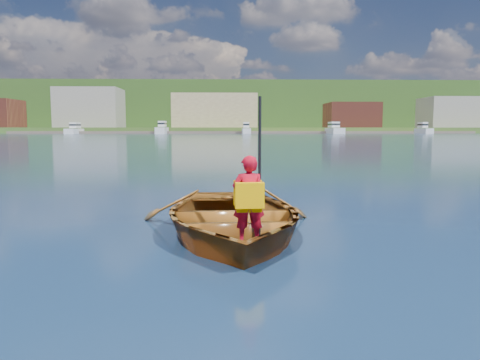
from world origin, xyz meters
TOP-DOWN VIEW (x-y plane):
  - ground at (0.00, 0.00)m, footprint 600.00×600.00m
  - rowboat at (-0.96, -0.33)m, footprint 2.97×4.01m
  - child_paddler at (-0.76, -1.22)m, footprint 0.40×0.36m
  - shoreline at (0.00, 236.61)m, footprint 400.00×140.00m
  - dock at (10.25, 148.00)m, footprint 159.98×12.71m
  - waterfront_buildings at (-7.74, 165.00)m, footprint 202.00×16.00m
  - marina_yachts at (-7.92, 143.31)m, footprint 144.79×13.17m
  - hillside_trees at (33.06, 227.05)m, footprint 297.86×81.52m

SIDE VIEW (x-z plane):
  - ground at x=0.00m, z-range 0.00..0.00m
  - rowboat at x=-0.96m, z-range -0.15..0.65m
  - dock at x=10.25m, z-range 0.00..0.80m
  - child_paddler at x=-0.76m, z-range -0.24..1.52m
  - marina_yachts at x=-7.92m, z-range -0.78..3.47m
  - waterfront_buildings at x=-7.74m, z-range 0.74..14.74m
  - shoreline at x=0.00m, z-range -0.68..21.32m
  - hillside_trees at x=33.06m, z-range 3.24..28.43m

